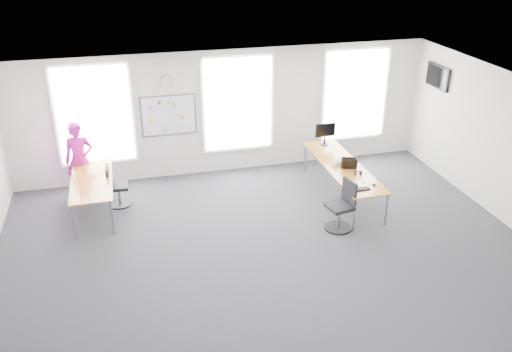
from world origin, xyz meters
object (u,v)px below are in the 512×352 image
object	(u,v)px
chair_left	(116,188)
headphones	(358,173)
desk_right	(343,167)
person	(80,160)
keyboard	(360,189)
chair_right	(342,208)
monitor	(325,132)
desk_left	(92,183)

from	to	relation	value
chair_left	headphones	distance (m)	5.21
desk_right	headphones	xyz separation A→B (m)	(0.11, -0.53, 0.09)
desk_right	person	world-z (taller)	person
person	keyboard	bearing A→B (deg)	-27.76
chair_left	chair_right	bearing A→B (deg)	-113.13
desk_right	monitor	distance (m)	1.29
monitor	headphones	bearing A→B (deg)	-89.02
desk_right	keyboard	xyz separation A→B (m)	(-0.14, -1.19, 0.06)
person	keyboard	xyz separation A→B (m)	(5.49, -2.70, -0.10)
desk_right	person	xyz separation A→B (m)	(-5.63, 1.50, 0.16)
chair_left	headphones	xyz separation A→B (m)	(5.02, -1.34, 0.38)
keyboard	chair_right	bearing A→B (deg)	-165.99
desk_right	desk_left	world-z (taller)	desk_left
desk_left	chair_left	xyz separation A→B (m)	(0.46, 0.23, -0.30)
monitor	desk_left	bearing A→B (deg)	-174.45
chair_left	person	world-z (taller)	person
desk_right	keyboard	size ratio (longest dim) A/B	7.41
chair_right	person	xyz separation A→B (m)	(-5.07, 2.83, 0.40)
chair_right	headphones	bearing A→B (deg)	128.70
chair_left	person	distance (m)	1.10
desk_right	chair_right	bearing A→B (deg)	-112.84
chair_right	chair_left	size ratio (longest dim) A/B	1.12
desk_right	chair_right	size ratio (longest dim) A/B	2.95
person	monitor	distance (m)	5.68
chair_left	keyboard	bearing A→B (deg)	-109.80
person	headphones	size ratio (longest dim) A/B	10.51
chair_left	monitor	world-z (taller)	monitor
keyboard	monitor	size ratio (longest dim) A/B	0.75
desk_right	person	bearing A→B (deg)	165.04
chair_right	monitor	distance (m)	2.70
desk_left	chair_right	distance (m)	5.19
chair_right	headphones	xyz separation A→B (m)	(0.67, 0.79, 0.33)
chair_left	desk_left	bearing A→B (deg)	119.12
desk_left	person	world-z (taller)	person
monitor	desk_right	bearing A→B (deg)	-93.08
desk_right	chair_right	world-z (taller)	chair_right
chair_left	headphones	world-z (taller)	chair_left
desk_right	chair_right	xyz separation A→B (m)	(-0.56, -1.32, -0.24)
keyboard	chair_left	bearing A→B (deg)	154.29
chair_right	monitor	world-z (taller)	monitor
person	desk_right	bearing A→B (deg)	-16.56
desk_left	monitor	size ratio (longest dim) A/B	3.81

